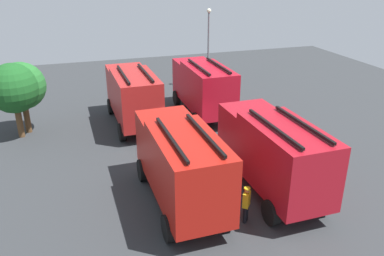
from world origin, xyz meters
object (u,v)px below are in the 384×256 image
object	(u,v)px
firefighter_0	(246,203)
traffic_cone_0	(227,107)
fire_truck_0	(273,151)
traffic_cone_1	(226,97)
lamppost	(208,43)
firefighter_1	(153,139)
fire_truck_3	(133,94)
tree_1	(21,86)
tree_0	(13,89)
fire_truck_1	(203,86)
fire_truck_2	(180,162)
traffic_cone_2	(156,101)

from	to	relation	value
firefighter_0	traffic_cone_0	xyz separation A→B (m)	(12.58, -4.43, -0.60)
fire_truck_0	traffic_cone_1	size ratio (longest dim) A/B	11.46
traffic_cone_0	lamppost	bearing A→B (deg)	-6.00
firefighter_1	fire_truck_3	bearing A→B (deg)	178.14
fire_truck_0	lamppost	world-z (taller)	lamppost
firefighter_0	tree_1	bearing A→B (deg)	165.68
tree_0	tree_1	size ratio (longest dim) A/B	1.03
fire_truck_0	firefighter_0	distance (m)	3.03
traffic_cone_1	firefighter_1	bearing A→B (deg)	134.47
fire_truck_0	tree_1	bearing A→B (deg)	44.77
fire_truck_1	firefighter_0	bearing A→B (deg)	169.13
fire_truck_2	traffic_cone_1	distance (m)	14.77
tree_0	tree_1	xyz separation A→B (m)	(0.65, -0.39, -0.08)
firefighter_0	fire_truck_2	bearing A→B (deg)	176.99
fire_truck_1	traffic_cone_0	world-z (taller)	fire_truck_1
traffic_cone_1	fire_truck_1	bearing A→B (deg)	130.63
firefighter_0	lamppost	size ratio (longest dim) A/B	0.24
fire_truck_1	firefighter_1	xyz separation A→B (m)	(-4.98, 4.72, -1.26)
fire_truck_2	traffic_cone_2	xyz separation A→B (m)	(13.46, -1.95, -1.87)
fire_truck_1	firefighter_0	distance (m)	12.68
fire_truck_0	traffic_cone_1	world-z (taller)	fire_truck_0
firefighter_1	traffic_cone_1	bearing A→B (deg)	129.20
fire_truck_0	traffic_cone_2	xyz separation A→B (m)	(13.74, 2.37, -1.87)
firefighter_0	traffic_cone_0	distance (m)	13.35
fire_truck_0	traffic_cone_0	world-z (taller)	fire_truck_0
fire_truck_3	firefighter_1	xyz separation A→B (m)	(-4.62, -0.28, -1.26)
fire_truck_1	traffic_cone_0	distance (m)	2.72
firefighter_0	tree_0	world-z (taller)	tree_0
fire_truck_0	firefighter_1	world-z (taller)	fire_truck_0
firefighter_0	firefighter_1	bearing A→B (deg)	147.20
fire_truck_0	traffic_cone_2	distance (m)	14.07
fire_truck_0	firefighter_1	size ratio (longest dim) A/B	4.48
fire_truck_0	lamppost	xyz separation A→B (m)	(16.69, -2.96, 1.75)
fire_truck_0	fire_truck_2	size ratio (longest dim) A/B	1.00
fire_truck_0	fire_truck_3	distance (m)	11.23
traffic_cone_1	traffic_cone_0	bearing A→B (deg)	160.83
firefighter_0	tree_0	size ratio (longest dim) A/B	0.35
traffic_cone_1	tree_0	bearing A→B (deg)	99.44
traffic_cone_2	fire_truck_1	bearing A→B (deg)	-139.34
fire_truck_1	traffic_cone_0	bearing A→B (deg)	-84.17
firefighter_0	traffic_cone_1	size ratio (longest dim) A/B	2.58
fire_truck_0	traffic_cone_2	size ratio (longest dim) A/B	12.97
lamppost	tree_1	bearing A→B (deg)	111.27
fire_truck_1	fire_truck_2	distance (m)	11.31
fire_truck_3	traffic_cone_1	distance (m)	8.40
tree_0	traffic_cone_1	bearing A→B (deg)	-80.56
firefighter_1	lamppost	world-z (taller)	lamppost
fire_truck_0	fire_truck_1	distance (m)	10.59
traffic_cone_0	lamppost	world-z (taller)	lamppost
tree_1	traffic_cone_1	bearing A→B (deg)	-82.85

